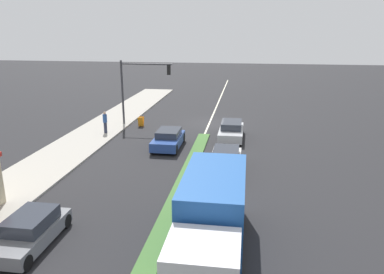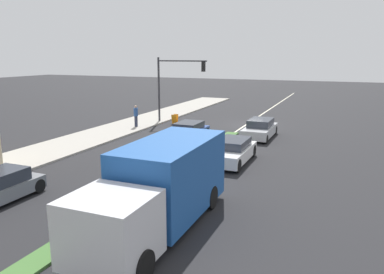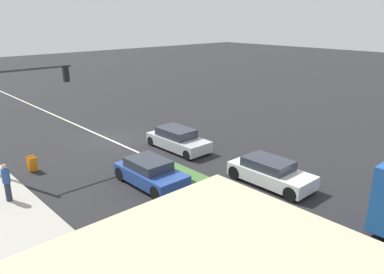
{
  "view_description": "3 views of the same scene",
  "coord_description": "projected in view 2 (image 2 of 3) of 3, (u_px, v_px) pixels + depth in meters",
  "views": [
    {
      "loc": [
        -3.34,
        33.12,
        8.34
      ],
      "look_at": [
        0.11,
        10.07,
        1.57
      ],
      "focal_mm": 35.0,
      "sensor_mm": 36.0,
      "label": 1
    },
    {
      "loc": [
        -7.87,
        31.22,
        5.85
      ],
      "look_at": [
        -0.18,
        12.7,
        1.48
      ],
      "focal_mm": 35.0,
      "sensor_mm": 36.0,
      "label": 2
    },
    {
      "loc": [
        12.23,
        21.63,
        8.04
      ],
      "look_at": [
        -1.1,
        7.15,
        1.64
      ],
      "focal_mm": 35.0,
      "sensor_mm": 36.0,
      "label": 3
    }
  ],
  "objects": [
    {
      "name": "ground_plane",
      "position": [
        141.0,
        194.0,
        16.12
      ],
      "size": [
        160.0,
        160.0,
        0.0
      ],
      "primitive_type": "plane",
      "color": "#232326"
    },
    {
      "name": "lane_marking_center",
      "position": [
        246.0,
        125.0,
        32.37
      ],
      "size": [
        0.16,
        60.0,
        0.01
      ],
      "primitive_type": "cube",
      "color": "beige",
      "rests_on": "ground"
    },
    {
      "name": "traffic_signal_main",
      "position": [
        173.0,
        79.0,
        32.3
      ],
      "size": [
        4.59,
        0.34,
        5.6
      ],
      "color": "#333338",
      "rests_on": "sidewalk_right"
    },
    {
      "name": "pedestrian",
      "position": [
        136.0,
        115.0,
        30.7
      ],
      "size": [
        0.34,
        0.34,
        1.76
      ],
      "color": "#282D42",
      "rests_on": "sidewalk_right"
    },
    {
      "name": "warning_aframe_sign",
      "position": [
        175.0,
        119.0,
        32.67
      ],
      "size": [
        0.45,
        0.53,
        0.84
      ],
      "color": "orange",
      "rests_on": "ground"
    },
    {
      "name": "delivery_truck",
      "position": [
        160.0,
        186.0,
        12.83
      ],
      "size": [
        2.44,
        7.5,
        2.87
      ],
      "color": "silver",
      "rests_on": "ground"
    },
    {
      "name": "coupe_blue",
      "position": [
        188.0,
        132.0,
        26.12
      ],
      "size": [
        1.86,
        3.92,
        1.3
      ],
      "color": "#284793",
      "rests_on": "ground"
    },
    {
      "name": "sedan_silver",
      "position": [
        260.0,
        129.0,
        27.22
      ],
      "size": [
        1.84,
        4.29,
        1.34
      ],
      "color": "#B7BABF",
      "rests_on": "ground"
    },
    {
      "name": "van_white",
      "position": [
        232.0,
        151.0,
        20.85
      ],
      "size": [
        1.82,
        4.26,
        1.3
      ],
      "color": "silver",
      "rests_on": "ground"
    }
  ]
}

